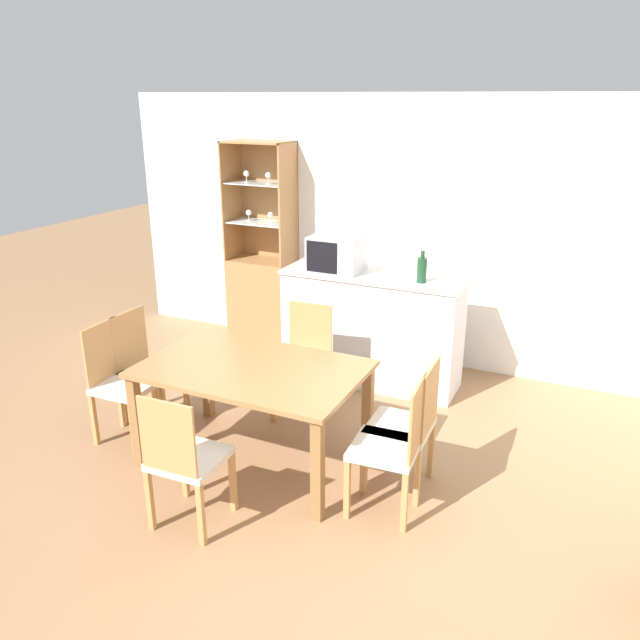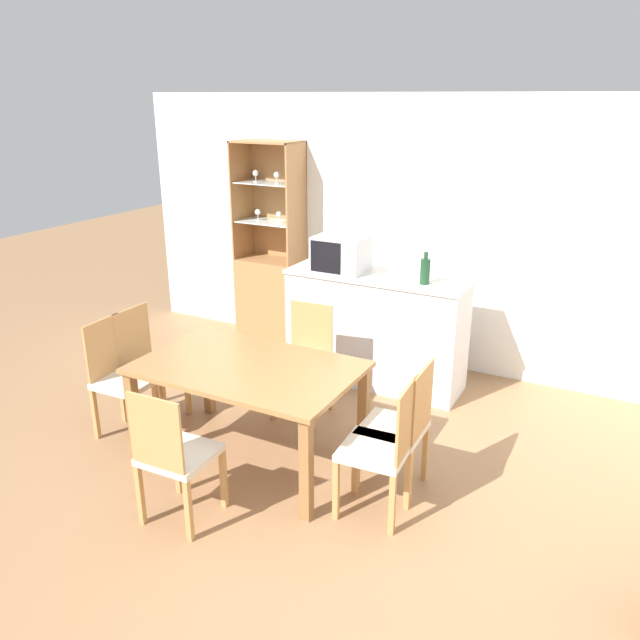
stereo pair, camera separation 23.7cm
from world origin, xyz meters
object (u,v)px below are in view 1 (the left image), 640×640
at_px(display_cabinet, 263,286).
at_px(dining_chair_head_near, 185,459).
at_px(dining_chair_head_far, 304,361).
at_px(dining_chair_side_left_far, 147,368).
at_px(wine_bottle, 422,269).
at_px(dining_chair_side_left_near, 121,383).
at_px(dining_chair_side_right_near, 392,447).
at_px(dining_chair_side_right_far, 406,426).
at_px(microwave, 337,254).
at_px(dining_table, 253,379).

distance_m(display_cabinet, dining_chair_head_near, 3.12).
relative_size(dining_chair_head_far, dining_chair_side_left_far, 1.00).
bearing_deg(display_cabinet, dining_chair_head_far, -48.81).
xyz_separation_m(dining_chair_head_near, wine_bottle, (0.74, 2.36, 0.68)).
bearing_deg(wine_bottle, dining_chair_side_left_far, -142.27).
relative_size(dining_chair_side_left_near, wine_bottle, 3.35).
bearing_deg(dining_chair_side_right_near, dining_chair_side_right_far, -3.84).
relative_size(display_cabinet, microwave, 4.57).
relative_size(dining_table, dining_chair_head_far, 1.66).
height_order(dining_chair_side_right_near, wine_bottle, wine_bottle).
distance_m(display_cabinet, microwave, 1.31).
height_order(dining_chair_head_far, dining_chair_side_right_far, same).
relative_size(dining_chair_head_far, dining_chair_head_near, 1.00).
xyz_separation_m(dining_chair_side_left_near, wine_bottle, (1.82, 1.70, 0.68)).
xyz_separation_m(display_cabinet, dining_chair_side_left_far, (0.05, -1.95, -0.15)).
bearing_deg(dining_chair_side_left_near, wine_bottle, 130.63).
bearing_deg(wine_bottle, dining_chair_side_right_far, -76.12).
bearing_deg(display_cabinet, dining_chair_side_left_far, -88.61).
xyz_separation_m(dining_chair_head_near, dining_chair_side_left_near, (-1.09, 0.66, 0.00)).
relative_size(dining_chair_head_far, dining_chair_side_left_near, 1.00).
xyz_separation_m(display_cabinet, dining_chair_side_right_far, (2.22, -1.95, -0.15)).
height_order(dining_chair_side_left_far, dining_chair_side_right_near, same).
xyz_separation_m(display_cabinet, dining_table, (1.13, -2.10, 0.03)).
relative_size(display_cabinet, dining_chair_side_right_near, 2.28).
height_order(display_cabinet, dining_chair_side_left_far, display_cabinet).
height_order(display_cabinet, wine_bottle, display_cabinet).
bearing_deg(microwave, dining_chair_head_far, -85.64).
bearing_deg(wine_bottle, dining_chair_head_far, -134.61).
height_order(dining_chair_head_far, dining_chair_side_left_near, same).
bearing_deg(dining_chair_side_left_near, dining_chair_head_far, 128.95).
xyz_separation_m(dining_chair_side_left_far, dining_chair_side_left_near, (0.00, -0.29, 0.00)).
xyz_separation_m(dining_chair_head_far, microwave, (-0.06, 0.79, 0.73)).
distance_m(dining_chair_head_far, dining_chair_side_right_near, 1.44).
height_order(dining_chair_side_right_far, microwave, microwave).
distance_m(dining_table, microwave, 1.69).
bearing_deg(microwave, dining_chair_head_near, -88.44).
bearing_deg(dining_chair_side_right_near, dining_chair_side_left_near, 86.31).
bearing_deg(dining_chair_head_far, wine_bottle, -138.74).
distance_m(dining_chair_side_left_near, wine_bottle, 2.59).
bearing_deg(microwave, dining_chair_side_right_near, -56.53).
height_order(dining_chair_head_far, wine_bottle, wine_bottle).
bearing_deg(dining_table, dining_chair_head_near, -89.86).
xyz_separation_m(display_cabinet, microwave, (1.07, -0.50, 0.57)).
bearing_deg(dining_chair_head_near, wine_bottle, 70.37).
distance_m(dining_chair_head_near, dining_chair_side_right_near, 1.27).
height_order(dining_table, dining_chair_side_left_near, dining_chair_side_left_near).
xyz_separation_m(dining_chair_side_left_near, dining_chair_side_right_far, (2.17, 0.30, 0.00)).
bearing_deg(dining_chair_side_left_far, display_cabinet, -177.59).
distance_m(display_cabinet, wine_bottle, 2.02).
xyz_separation_m(dining_chair_side_right_near, wine_bottle, (-0.35, 1.70, 0.68)).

